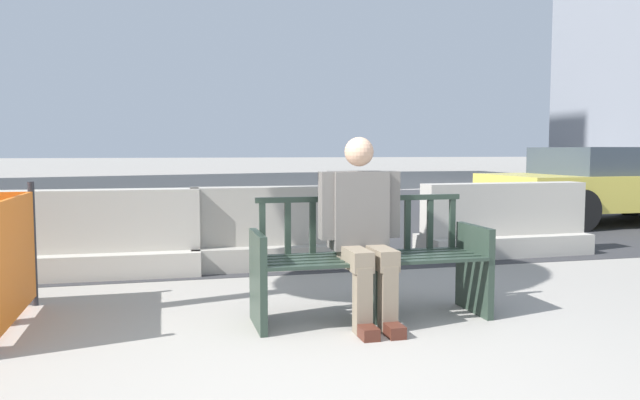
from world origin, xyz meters
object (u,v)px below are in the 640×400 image
street_bench (370,264)px  jersey_barrier_right (503,226)px  car_taxi_near (607,185)px  seated_person (362,225)px  jersey_barrier_centre (287,234)px  jersey_barrier_left (95,241)px

street_bench → jersey_barrier_right: bearing=43.2°
street_bench → car_taxi_near: car_taxi_near is taller
seated_person → jersey_barrier_centre: seated_person is taller
street_bench → car_taxi_near: size_ratio=0.42×
jersey_barrier_centre → jersey_barrier_right: 2.60m
street_bench → car_taxi_near: 7.49m
jersey_barrier_centre → car_taxi_near: car_taxi_near is taller
jersey_barrier_right → car_taxi_near: bearing=36.0°
seated_person → jersey_barrier_right: (2.50, 2.32, -0.35)m
jersey_barrier_left → car_taxi_near: (7.90, 2.59, 0.30)m
car_taxi_near → street_bench: bearing=-140.8°
street_bench → jersey_barrier_left: (-2.09, 2.14, -0.06)m
seated_person → jersey_barrier_left: size_ratio=0.65×
jersey_barrier_centre → jersey_barrier_left: same height
street_bench → jersey_barrier_centre: size_ratio=0.83×
seated_person → jersey_barrier_left: (-2.01, 2.20, -0.35)m
jersey_barrier_centre → car_taxi_near: 6.51m
street_bench → seated_person: seated_person is taller
jersey_barrier_centre → jersey_barrier_left: 1.92m
street_bench → jersey_barrier_centre: 2.19m
jersey_barrier_right → jersey_barrier_left: bearing=-178.4°
seated_person → street_bench: bearing=36.0°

